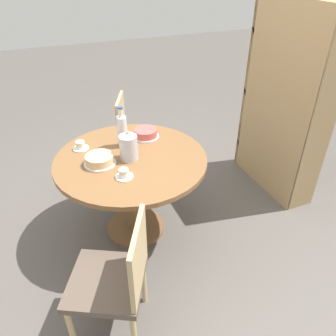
{
  "coord_description": "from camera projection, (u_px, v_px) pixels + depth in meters",
  "views": [
    {
      "loc": [
        2.01,
        -0.54,
        1.99
      ],
      "look_at": [
        0.0,
        0.3,
        0.55
      ],
      "focal_mm": 35.0,
      "sensor_mm": 36.0,
      "label": 1
    }
  ],
  "objects": [
    {
      "name": "ground_plane",
      "position": [
        136.0,
        228.0,
        2.82
      ],
      "size": [
        14.0,
        14.0,
        0.0
      ],
      "primitive_type": "plane",
      "color": "#56514C"
    },
    {
      "name": "cake_main",
      "position": [
        100.0,
        160.0,
        2.33
      ],
      "size": [
        0.23,
        0.23,
        0.07
      ],
      "color": "silver",
      "rests_on": "dining_table"
    },
    {
      "name": "cup_b",
      "position": [
        81.0,
        146.0,
        2.52
      ],
      "size": [
        0.12,
        0.12,
        0.06
      ],
      "color": "white",
      "rests_on": "dining_table"
    },
    {
      "name": "chair_b",
      "position": [
        136.0,
        134.0,
        3.29
      ],
      "size": [
        0.55,
        0.55,
        0.84
      ],
      "rotation": [
        0.0,
        0.0,
        9.02
      ],
      "color": "tan",
      "rests_on": "ground_plane"
    },
    {
      "name": "water_bottle",
      "position": [
        122.0,
        130.0,
        2.5
      ],
      "size": [
        0.08,
        0.08,
        0.33
      ],
      "color": "silver",
      "rests_on": "dining_table"
    },
    {
      "name": "cup_a",
      "position": [
        124.0,
        174.0,
        2.2
      ],
      "size": [
        0.12,
        0.12,
        0.06
      ],
      "color": "white",
      "rests_on": "dining_table"
    },
    {
      "name": "chair_a",
      "position": [
        116.0,
        278.0,
        1.85
      ],
      "size": [
        0.57,
        0.57,
        0.84
      ],
      "rotation": [
        0.0,
        0.0,
        5.8
      ],
      "color": "tan",
      "rests_on": "ground_plane"
    },
    {
      "name": "dining_table",
      "position": [
        132.0,
        174.0,
        2.51
      ],
      "size": [
        1.13,
        1.13,
        0.71
      ],
      "color": "brown",
      "rests_on": "ground_plane"
    },
    {
      "name": "coffee_pot",
      "position": [
        129.0,
        147.0,
        2.35
      ],
      "size": [
        0.13,
        0.13,
        0.23
      ],
      "color": "silver",
      "rests_on": "dining_table"
    },
    {
      "name": "bookshelf",
      "position": [
        283.0,
        106.0,
        2.94
      ],
      "size": [
        0.9,
        0.28,
        1.71
      ],
      "rotation": [
        0.0,
        0.0,
        3.14
      ],
      "color": "tan",
      "rests_on": "ground_plane"
    },
    {
      "name": "cake_second",
      "position": [
        146.0,
        133.0,
        2.67
      ],
      "size": [
        0.22,
        0.22,
        0.07
      ],
      "color": "silver",
      "rests_on": "dining_table"
    }
  ]
}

